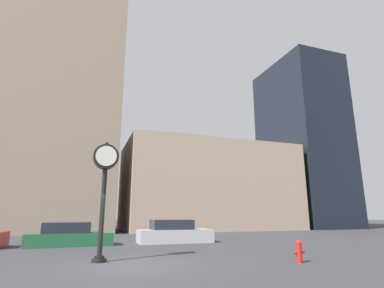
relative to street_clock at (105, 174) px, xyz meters
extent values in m
plane|color=#38383D|center=(1.05, -1.13, -3.26)|extent=(200.00, 200.00, 0.00)
cube|color=gray|center=(-5.47, 22.87, 14.10)|extent=(15.21, 12.00, 34.73)
cube|color=tan|center=(13.70, 22.87, 1.80)|extent=(20.48, 12.00, 10.13)
cube|color=black|center=(28.85, 22.87, 8.78)|extent=(8.17, 12.00, 24.08)
cylinder|color=black|center=(0.00, 0.00, -3.20)|extent=(0.56, 0.56, 0.12)
cylinder|color=black|center=(0.00, 0.00, -3.09)|extent=(0.37, 0.37, 0.10)
cylinder|color=black|center=(0.00, 0.00, -1.41)|extent=(0.19, 0.19, 3.25)
cylinder|color=black|center=(0.00, 0.00, 0.70)|extent=(0.98, 0.44, 0.98)
cylinder|color=white|center=(0.00, -0.23, 0.70)|extent=(0.81, 0.02, 0.81)
cylinder|color=white|center=(0.00, 0.23, 0.70)|extent=(0.81, 0.02, 0.81)
sphere|color=black|center=(0.00, 0.00, 1.25)|extent=(0.12, 0.12, 0.12)
cube|color=#236038|center=(-1.30, 6.78, -2.90)|extent=(4.66, 2.02, 0.71)
cube|color=#232833|center=(-1.53, 6.77, -2.25)|extent=(2.59, 1.72, 0.59)
cube|color=#BCBCC1|center=(4.90, 6.84, -2.85)|extent=(4.65, 2.00, 0.81)
cube|color=#232833|center=(4.67, 6.84, -2.15)|extent=(2.57, 1.74, 0.60)
cylinder|color=red|center=(6.91, -2.60, -2.94)|extent=(0.21, 0.21, 0.65)
sphere|color=red|center=(6.91, -2.60, -2.58)|extent=(0.20, 0.20, 0.20)
cylinder|color=red|center=(6.73, -2.60, -2.90)|extent=(0.14, 0.07, 0.07)
cylinder|color=red|center=(7.08, -2.60, -2.90)|extent=(0.14, 0.07, 0.07)
camera|label=1|loc=(-0.64, -12.25, -1.57)|focal=28.00mm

